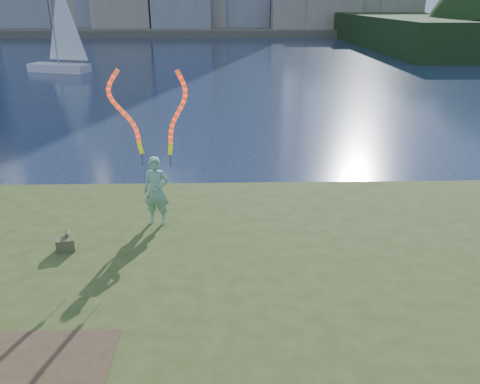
{
  "coord_description": "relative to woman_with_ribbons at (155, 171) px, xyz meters",
  "views": [
    {
      "loc": [
        1.25,
        -8.25,
        6.04
      ],
      "look_at": [
        1.5,
        1.0,
        2.22
      ],
      "focal_mm": 35.0,
      "sensor_mm": 36.0,
      "label": 1
    }
  ],
  "objects": [
    {
      "name": "ground",
      "position": [
        0.52,
        -2.48,
        -2.2
      ],
      "size": [
        320.0,
        320.0,
        0.0
      ],
      "primitive_type": "plane",
      "color": "#17233B",
      "rests_on": "ground"
    },
    {
      "name": "grassy_knoll",
      "position": [
        0.52,
        -4.77,
        -1.86
      ],
      "size": [
        20.0,
        18.0,
        0.8
      ],
      "color": "#39491A",
      "rests_on": "ground"
    },
    {
      "name": "far_shore",
      "position": [
        0.52,
        92.52,
        -1.6
      ],
      "size": [
        320.0,
        40.0,
        1.2
      ],
      "primitive_type": "cube",
      "color": "#504B3B",
      "rests_on": "ground"
    },
    {
      "name": "woman_with_ribbons",
      "position": [
        0.0,
        0.0,
        0.0
      ],
      "size": [
        2.08,
        0.5,
        4.11
      ],
      "rotation": [
        0.0,
        0.0,
        -0.13
      ],
      "color": "#136832",
      "rests_on": "grassy_knoll"
    },
    {
      "name": "canvas_bag",
      "position": [
        -1.9,
        -1.36,
        -1.24
      ],
      "size": [
        0.45,
        0.51,
        0.38
      ],
      "rotation": [
        0.0,
        0.0,
        0.24
      ],
      "color": "#4A522F",
      "rests_on": "grassy_knoll"
    },
    {
      "name": "sailboat",
      "position": [
        -13.06,
        32.68,
        -0.67
      ],
      "size": [
        5.86,
        3.37,
        8.89
      ],
      "rotation": [
        0.0,
        0.0,
        -0.31
      ],
      "color": "silver",
      "rests_on": "ground"
    }
  ]
}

